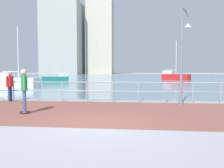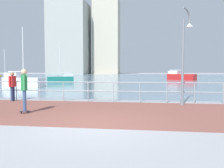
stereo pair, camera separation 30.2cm
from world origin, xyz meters
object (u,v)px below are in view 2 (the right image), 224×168
object	(u,v)px
sailboat_white	(22,81)
sailboat_gray	(181,76)
skateboarder	(24,87)
sailboat_navy	(61,79)
lamppost	(185,51)
sailboat_yellow	(6,79)
bystander	(12,84)

from	to	relation	value
sailboat_white	sailboat_gray	size ratio (longest dim) A/B	0.90
skateboarder	sailboat_navy	xyz separation A→B (m)	(-7.34, 24.12, -0.56)
lamppost	sailboat_navy	world-z (taller)	sailboat_navy
skateboarder	sailboat_white	xyz separation A→B (m)	(-7.89, 14.10, -0.47)
sailboat_navy	sailboat_yellow	bearing A→B (deg)	-170.21
lamppost	sailboat_navy	distance (m)	25.24
sailboat_yellow	sailboat_gray	bearing A→B (deg)	22.30
bystander	sailboat_white	xyz separation A→B (m)	(-5.35, 10.73, -0.36)
skateboarder	bystander	size ratio (longest dim) A/B	1.09
sailboat_white	skateboarder	bearing A→B (deg)	-60.77
sailboat_gray	sailboat_navy	xyz separation A→B (m)	(-18.48, -9.47, -0.16)
sailboat_white	sailboat_yellow	distance (m)	11.37
lamppost	skateboarder	bearing A→B (deg)	-154.07
skateboarder	sailboat_white	bearing A→B (deg)	119.23
sailboat_gray	sailboat_yellow	size ratio (longest dim) A/B	1.43
lamppost	sailboat_white	world-z (taller)	sailboat_white
skateboarder	sailboat_white	size ratio (longest dim) A/B	0.28
lamppost	skateboarder	world-z (taller)	lamppost
bystander	sailboat_white	distance (m)	12.00
lamppost	sailboat_gray	size ratio (longest dim) A/B	0.69
sailboat_white	sailboat_yellow	world-z (taller)	sailboat_white
lamppost	sailboat_yellow	bearing A→B (deg)	138.39
lamppost	bystander	size ratio (longest dim) A/B	2.94
bystander	sailboat_gray	size ratio (longest dim) A/B	0.24
bystander	sailboat_yellow	distance (m)	23.19
lamppost	sailboat_navy	xyz separation A→B (m)	(-14.03, 20.87, -2.14)
bystander	skateboarder	bearing A→B (deg)	-53.05
bystander	sailboat_navy	size ratio (longest dim) A/B	0.31
lamppost	bystander	world-z (taller)	lamppost
skateboarder	sailboat_white	distance (m)	16.17
lamppost	sailboat_yellow	distance (m)	29.45
bystander	sailboat_white	world-z (taller)	sailboat_white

